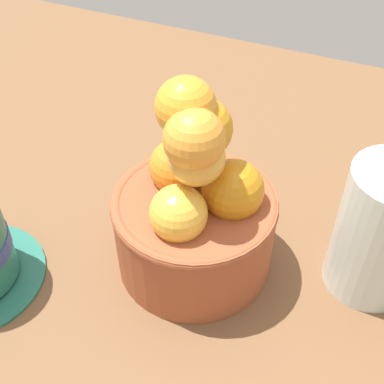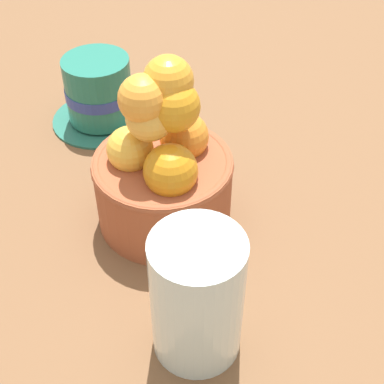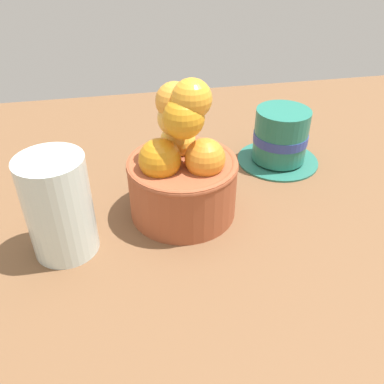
{
  "view_description": "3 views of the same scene",
  "coord_description": "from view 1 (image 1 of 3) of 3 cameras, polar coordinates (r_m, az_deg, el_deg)",
  "views": [
    {
      "loc": [
        -11.44,
        26.17,
        34.85
      ],
      "look_at": [
        0.98,
        -1.73,
        6.42
      ],
      "focal_mm": 46.89,
      "sensor_mm": 36.0,
      "label": 1
    },
    {
      "loc": [
        -39.91,
        -5.57,
        40.18
      ],
      "look_at": [
        -1.07,
        -2.85,
        4.62
      ],
      "focal_mm": 52.07,
      "sensor_mm": 36.0,
      "label": 2
    },
    {
      "loc": [
        -7.04,
        -41.07,
        32.04
      ],
      "look_at": [
        0.57,
        -3.0,
        4.95
      ],
      "focal_mm": 38.13,
      "sensor_mm": 36.0,
      "label": 3
    }
  ],
  "objects": [
    {
      "name": "ground_plane",
      "position": [
        0.47,
        0.24,
        -9.53
      ],
      "size": [
        121.21,
        83.81,
        4.7
      ],
      "primitive_type": "cube",
      "color": "brown"
    },
    {
      "name": "terracotta_bowl",
      "position": [
        0.4,
        0.3,
        -1.95
      ],
      "size": [
        13.43,
        13.43,
        17.61
      ],
      "color": "#9E4C2D",
      "rests_on": "ground_plane"
    },
    {
      "name": "water_glass",
      "position": [
        0.42,
        20.76,
        -4.24
      ],
      "size": [
        7.19,
        7.19,
        11.73
      ],
      "primitive_type": "cylinder",
      "color": "silver",
      "rests_on": "ground_plane"
    }
  ]
}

